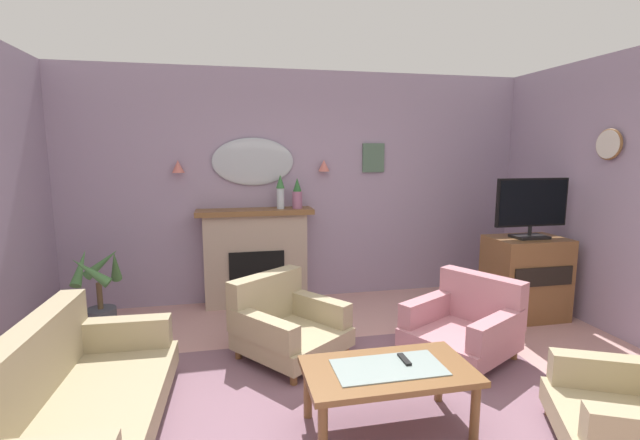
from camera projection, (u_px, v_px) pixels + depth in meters
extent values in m
cube|color=#C6938E|center=(376.00, 434.00, 2.98)|extent=(6.64, 6.57, 0.10)
cube|color=#9E8CA8|center=(303.00, 187.00, 5.50)|extent=(6.64, 0.10, 2.79)
cube|color=#7F5B6B|center=(367.00, 409.00, 3.16)|extent=(3.20, 2.40, 0.01)
cube|color=tan|center=(256.00, 260.00, 5.30)|extent=(1.20, 0.28, 1.10)
cube|color=black|center=(257.00, 276.00, 5.23)|extent=(0.64, 0.12, 0.60)
cube|color=brown|center=(255.00, 212.00, 5.19)|extent=(1.36, 0.36, 0.06)
cylinder|color=silver|center=(280.00, 199.00, 5.21)|extent=(0.09, 0.09, 0.24)
cone|color=#38753D|center=(280.00, 181.00, 5.18)|extent=(0.10, 0.10, 0.16)
cylinder|color=#9E6084|center=(297.00, 200.00, 5.25)|extent=(0.12, 0.12, 0.20)
cone|color=#2D6633|center=(297.00, 185.00, 5.22)|extent=(0.10, 0.10, 0.16)
ellipsoid|color=#B2BCC6|center=(253.00, 162.00, 5.24)|extent=(0.96, 0.06, 0.56)
cone|color=#D17066|center=(178.00, 167.00, 5.03)|extent=(0.14, 0.14, 0.14)
cone|color=#D17066|center=(324.00, 166.00, 5.38)|extent=(0.14, 0.14, 0.14)
cylinder|color=silver|center=(609.00, 144.00, 4.37)|extent=(0.04, 0.28, 0.28)
torus|color=brown|center=(609.00, 144.00, 4.37)|extent=(0.03, 0.31, 0.31)
cube|color=#4C6B56|center=(373.00, 158.00, 5.56)|extent=(0.28, 0.03, 0.36)
cube|color=brown|center=(388.00, 371.00, 2.88)|extent=(1.10, 0.60, 0.04)
cube|color=#8C9E99|center=(388.00, 367.00, 2.87)|extent=(0.72, 0.36, 0.01)
cylinder|color=brown|center=(323.00, 434.00, 2.58)|extent=(0.06, 0.06, 0.40)
cylinder|color=brown|center=(475.00, 414.00, 2.78)|extent=(0.06, 0.06, 0.40)
cylinder|color=brown|center=(308.00, 391.00, 3.04)|extent=(0.06, 0.06, 0.40)
cylinder|color=brown|center=(439.00, 376.00, 3.24)|extent=(0.06, 0.06, 0.40)
cube|color=black|center=(404.00, 360.00, 2.96)|extent=(0.04, 0.16, 0.02)
cube|color=tan|center=(91.00, 414.00, 2.79)|extent=(0.90, 1.73, 0.18)
cube|color=tan|center=(24.00, 370.00, 2.68)|extent=(0.24, 1.71, 0.48)
cube|color=tan|center=(121.00, 333.00, 3.52)|extent=(0.76, 0.19, 0.24)
cylinder|color=brown|center=(168.00, 371.00, 3.62)|extent=(0.07, 0.07, 0.10)
cylinder|color=brown|center=(78.00, 379.00, 3.50)|extent=(0.07, 0.07, 0.10)
cube|color=#B77A84|center=(459.00, 339.00, 3.94)|extent=(1.09, 1.09, 0.16)
cube|color=#B77A84|center=(481.00, 298.00, 4.11)|extent=(0.52, 0.78, 0.45)
cube|color=#B77A84|center=(428.00, 308.00, 4.17)|extent=(0.70, 0.47, 0.22)
cube|color=#B77A84|center=(497.00, 330.00, 3.66)|extent=(0.70, 0.47, 0.22)
cylinder|color=brown|center=(404.00, 351.00, 4.00)|extent=(0.06, 0.06, 0.10)
cylinder|color=brown|center=(473.00, 380.00, 3.49)|extent=(0.06, 0.06, 0.10)
cylinder|color=brown|center=(447.00, 331.00, 4.43)|extent=(0.06, 0.06, 0.10)
cylinder|color=brown|center=(514.00, 354.00, 3.92)|extent=(0.06, 0.06, 0.10)
cube|color=tan|center=(293.00, 338.00, 3.95)|extent=(1.12, 1.12, 0.16)
cube|color=tan|center=(266.00, 298.00, 4.12)|extent=(0.73, 0.61, 0.45)
cube|color=tan|center=(264.00, 330.00, 3.66)|extent=(0.55, 0.66, 0.22)
cube|color=tan|center=(318.00, 308.00, 4.17)|extent=(0.55, 0.66, 0.22)
cylinder|color=brown|center=(294.00, 379.00, 3.49)|extent=(0.06, 0.06, 0.10)
cylinder|color=brown|center=(346.00, 350.00, 4.00)|extent=(0.06, 0.06, 0.10)
cylinder|color=brown|center=(239.00, 354.00, 3.93)|extent=(0.06, 0.06, 0.10)
cylinder|color=brown|center=(292.00, 331.00, 4.44)|extent=(0.06, 0.06, 0.10)
cube|color=tan|center=(628.00, 429.00, 2.66)|extent=(1.07, 1.07, 0.16)
cube|color=tan|center=(609.00, 372.00, 2.96)|extent=(0.71, 0.44, 0.22)
cylinder|color=brown|center=(550.00, 409.00, 3.09)|extent=(0.06, 0.06, 0.10)
cube|color=brown|center=(525.00, 278.00, 4.89)|extent=(0.80, 0.56, 0.90)
cube|color=black|center=(544.00, 277.00, 4.61)|extent=(0.68, 0.02, 0.20)
cube|color=black|center=(529.00, 237.00, 4.80)|extent=(0.36, 0.24, 0.03)
cylinder|color=black|center=(530.00, 231.00, 4.79)|extent=(0.04, 0.04, 0.10)
cube|color=black|center=(532.00, 202.00, 4.75)|extent=(0.84, 0.04, 0.52)
cube|color=black|center=(533.00, 203.00, 4.73)|extent=(0.80, 0.01, 0.48)
cylinder|color=#474C56|center=(102.00, 320.00, 4.51)|extent=(0.29, 0.29, 0.25)
cylinder|color=brown|center=(100.00, 296.00, 4.47)|extent=(0.05, 0.05, 0.27)
cone|color=#4C8447|center=(115.00, 265.00, 4.48)|extent=(0.17, 0.35, 0.39)
cone|color=#4C8447|center=(102.00, 263.00, 4.58)|extent=(0.38, 0.11, 0.34)
cone|color=#4C8447|center=(80.00, 267.00, 4.41)|extent=(0.15, 0.37, 0.37)
cone|color=#4C8447|center=(90.00, 271.00, 4.26)|extent=(0.40, 0.16, 0.33)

